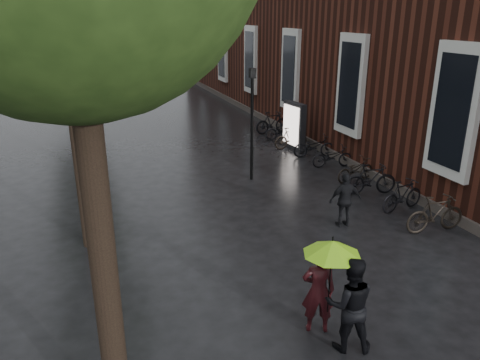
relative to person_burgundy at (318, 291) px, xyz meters
name	(u,v)px	position (x,y,z in m)	size (l,w,h in m)	color
brick_building	(345,2)	(10.85, 17.33, 5.17)	(10.20, 33.20, 12.00)	#38160F
person_burgundy	(318,291)	(0.00, 0.00, 0.00)	(0.60, 0.39, 1.65)	black
person_black	(350,304)	(0.26, -0.60, 0.04)	(0.84, 0.66, 1.73)	black
lime_umbrella	(332,248)	(0.09, -0.21, 0.95)	(1.00, 1.00, 1.48)	black
pedestrian_walking	(345,200)	(2.85, 3.68, -0.07)	(0.89, 0.37, 1.51)	black
parked_bicycles	(329,155)	(5.05, 8.29, -0.36)	(2.02, 11.90, 1.04)	black
ad_lightbox	(294,126)	(4.88, 10.94, 0.18)	(0.30, 1.32, 1.99)	black
lamp_post	(252,114)	(1.85, 8.03, 1.48)	(0.19, 0.19, 3.79)	black
cycle_sign	(83,94)	(-3.22, 16.67, 1.08)	(0.15, 0.52, 2.88)	#262628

